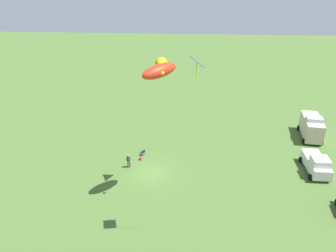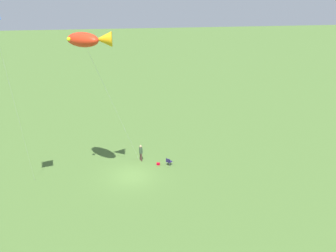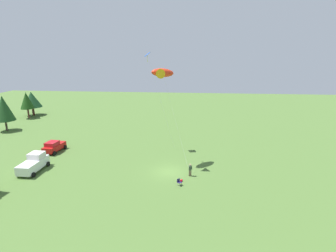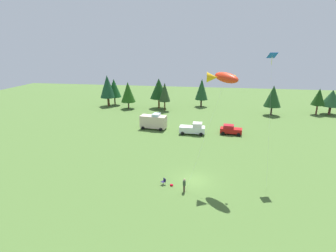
% 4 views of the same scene
% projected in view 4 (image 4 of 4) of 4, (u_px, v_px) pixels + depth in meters
% --- Properties ---
extents(ground_plane, '(160.00, 160.00, 0.00)m').
position_uv_depth(ground_plane, '(194.00, 180.00, 34.35)').
color(ground_plane, '#496A2F').
extents(person_kite_flyer, '(0.46, 0.52, 1.74)m').
position_uv_depth(person_kite_flyer, '(184.00, 184.00, 31.38)').
color(person_kite_flyer, '#482F2A').
rests_on(person_kite_flyer, ground).
extents(folding_chair, '(0.68, 0.68, 0.82)m').
position_uv_depth(folding_chair, '(164.00, 181.00, 33.20)').
color(folding_chair, '#231D4B').
rests_on(folding_chair, ground).
extents(backpack_on_grass, '(0.37, 0.30, 0.22)m').
position_uv_depth(backpack_on_grass, '(172.00, 185.00, 32.94)').
color(backpack_on_grass, red).
rests_on(backpack_on_grass, ground).
extents(van_camper_beige, '(5.62, 3.12, 3.34)m').
position_uv_depth(van_camper_beige, '(154.00, 121.00, 54.97)').
color(van_camper_beige, beige).
rests_on(van_camper_beige, ground).
extents(truck_white_pickup, '(5.00, 2.41, 2.34)m').
position_uv_depth(truck_white_pickup, '(193.00, 129.00, 51.90)').
color(truck_white_pickup, silver).
rests_on(truck_white_pickup, ground).
extents(car_red_sedan, '(4.36, 2.57, 1.89)m').
position_uv_depth(car_red_sedan, '(230.00, 130.00, 51.82)').
color(car_red_sedan, '#B51413').
rests_on(car_red_sedan, ground).
extents(treeline_distant, '(63.82, 10.89, 8.89)m').
position_uv_depth(treeline_distant, '(188.00, 91.00, 70.68)').
color(treeline_distant, '#4E311C').
rests_on(treeline_distant, ground).
extents(kite_large_fish, '(5.98, 6.02, 14.03)m').
position_uv_depth(kite_large_fish, '(223.00, 78.00, 31.05)').
color(kite_large_fish, red).
rests_on(kite_large_fish, ground).
extents(kite_diamond_blue, '(1.30, 5.03, 16.11)m').
position_uv_depth(kite_diamond_blue, '(272.00, 60.00, 32.35)').
color(kite_diamond_blue, blue).
rests_on(kite_diamond_blue, ground).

